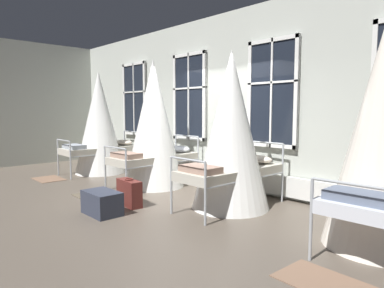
{
  "coord_description": "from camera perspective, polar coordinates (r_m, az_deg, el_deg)",
  "views": [
    {
      "loc": [
        4.77,
        -4.12,
        1.6
      ],
      "look_at": [
        0.13,
        0.22,
        0.98
      ],
      "focal_mm": 32.47,
      "sensor_mm": 36.0,
      "label": 1
    }
  ],
  "objects": [
    {
      "name": "back_wall_with_windows",
      "position": [
        7.31,
        6.13,
        7.03
      ],
      "size": [
        12.01,
        0.1,
        3.59
      ],
      "primitive_type": "cube",
      "color": "#B2B7AD",
      "rests_on": "ground"
    },
    {
      "name": "suitcase_dark",
      "position": [
        5.98,
        -10.27,
        -7.88
      ],
      "size": [
        0.58,
        0.26,
        0.47
      ],
      "rotation": [
        0.0,
        0.0,
        -0.1
      ],
      "color": "#5B231E",
      "rests_on": "ground"
    },
    {
      "name": "cot_fourth",
      "position": [
        4.55,
        28.93,
        1.26
      ],
      "size": [
        1.27,
        1.94,
        2.72
      ],
      "rotation": [
        0.0,
        0.0,
        1.59
      ],
      "color": "#9EA3A8",
      "rests_on": "ground"
    },
    {
      "name": "rug_first",
      "position": [
        8.8,
        -22.48,
        -5.33
      ],
      "size": [
        0.81,
        0.57,
        0.01
      ],
      "primitive_type": "cube",
      "rotation": [
        0.0,
        0.0,
        -0.02
      ],
      "color": "brown",
      "rests_on": "ground"
    },
    {
      "name": "rug_second",
      "position": [
        6.8,
        -15.75,
        -8.24
      ],
      "size": [
        0.82,
        0.58,
        0.01
      ],
      "primitive_type": "cube",
      "rotation": [
        0.0,
        0.0,
        -0.03
      ],
      "color": "brown",
      "rests_on": "ground"
    },
    {
      "name": "rug_fourth",
      "position": [
        3.69,
        20.65,
        -20.43
      ],
      "size": [
        0.83,
        0.6,
        0.01
      ],
      "primitive_type": "cube",
      "rotation": [
        0.0,
        0.0,
        -0.05
      ],
      "color": "brown",
      "rests_on": "ground"
    },
    {
      "name": "cot_first",
      "position": [
        9.18,
        -14.95,
        3.17
      ],
      "size": [
        1.27,
        1.94,
        2.59
      ],
      "rotation": [
        0.0,
        0.0,
        1.56
      ],
      "color": "#9EA3A8",
      "rests_on": "ground"
    },
    {
      "name": "cot_third",
      "position": [
        5.67,
        6.41,
        1.86
      ],
      "size": [
        1.27,
        1.94,
        2.56
      ],
      "rotation": [
        0.0,
        0.0,
        1.56
      ],
      "color": "#9EA3A8",
      "rests_on": "ground"
    },
    {
      "name": "travel_trunk",
      "position": [
        5.6,
        -14.58,
        -9.33
      ],
      "size": [
        0.64,
        0.41,
        0.36
      ],
      "primitive_type": "cube",
      "rotation": [
        0.0,
        0.0,
        -0.01
      ],
      "color": "#2D3342",
      "rests_on": "ground"
    },
    {
      "name": "window_bank",
      "position": [
        7.23,
        5.45,
        1.41
      ],
      "size": [
        7.75,
        0.1,
        2.83
      ],
      "color": "black",
      "rests_on": "ground"
    },
    {
      "name": "cot_second",
      "position": [
        7.31,
        -6.3,
        3.04
      ],
      "size": [
        1.27,
        1.94,
        2.66
      ],
      "rotation": [
        0.0,
        0.0,
        1.59
      ],
      "color": "#9EA3A8",
      "rests_on": "ground"
    },
    {
      "name": "ground",
      "position": [
        6.51,
        -2.26,
        -8.71
      ],
      "size": [
        22.01,
        22.01,
        0.0
      ],
      "primitive_type": "plane",
      "color": "brown"
    }
  ]
}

